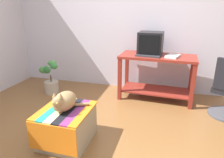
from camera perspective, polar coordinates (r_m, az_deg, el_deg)
ground_plane at (r=2.49m, az=-4.56°, el=-18.56°), size 14.00×14.00×0.00m
back_wall at (r=3.96m, az=5.65°, el=15.86°), size 8.00×0.10×2.60m
desk at (r=3.58m, az=12.39°, el=2.52°), size 1.27×0.63×0.78m
tv_monitor at (r=3.56m, az=10.75°, el=9.77°), size 0.41×0.42×0.38m
keyboard at (r=3.40m, az=10.04°, el=6.43°), size 0.42×0.20×0.02m
book at (r=3.46m, az=16.65°, el=6.17°), size 0.26×0.33×0.03m
ottoman_with_blanket at (r=2.51m, az=-12.64°, el=-12.65°), size 0.56×0.64×0.42m
cat at (r=2.36m, az=-13.27°, el=-6.05°), size 0.36×0.39×0.26m
potted_plant at (r=3.96m, az=-16.79°, el=-0.27°), size 0.40×0.31×0.61m
pen at (r=3.52m, az=17.68°, el=6.10°), size 0.06×0.13×0.01m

